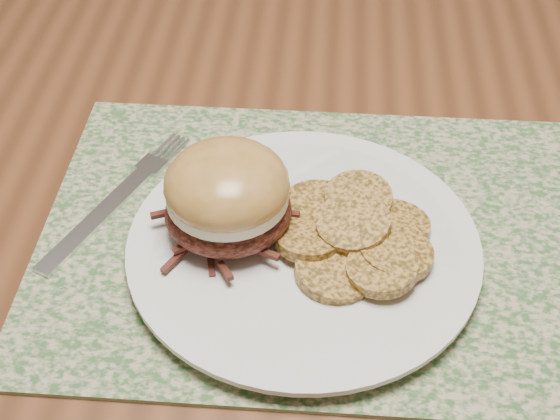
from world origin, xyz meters
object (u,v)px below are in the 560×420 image
object	(u,v)px
pork_sandwich	(227,196)
fork	(118,198)
dining_table	(290,123)
dinner_plate	(303,248)

from	to	relation	value
pork_sandwich	fork	size ratio (longest dim) A/B	0.67
dining_table	fork	distance (m)	0.28
dining_table	pork_sandwich	bearing A→B (deg)	-96.51
dinner_plate	fork	xyz separation A→B (m)	(-0.16, 0.05, -0.01)
pork_sandwich	fork	bearing A→B (deg)	139.56
fork	pork_sandwich	bearing A→B (deg)	1.17
dinner_plate	dining_table	bearing A→B (deg)	95.75
dining_table	fork	size ratio (longest dim) A/B	8.20
dining_table	dinner_plate	distance (m)	0.30
dinner_plate	fork	distance (m)	0.17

